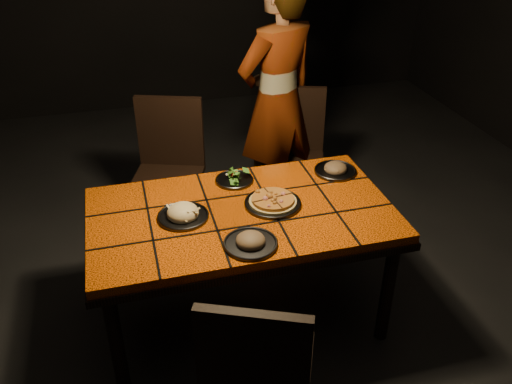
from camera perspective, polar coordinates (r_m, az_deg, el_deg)
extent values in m
cube|color=black|center=(3.36, -1.36, -13.03)|extent=(6.00, 7.00, 0.04)
cube|color=#D54E06|center=(2.89, -1.54, -2.36)|extent=(1.60, 0.90, 0.05)
cube|color=black|center=(2.91, -1.53, -3.10)|extent=(1.62, 0.92, 0.04)
cylinder|color=black|center=(2.81, -14.46, -15.27)|extent=(0.07, 0.07, 0.66)
cylinder|color=black|center=(3.08, 13.64, -10.19)|extent=(0.07, 0.07, 0.66)
cylinder|color=black|center=(3.37, -15.05, -6.30)|extent=(0.07, 0.07, 0.66)
cylinder|color=black|center=(3.60, 8.34, -2.79)|extent=(0.07, 0.07, 0.66)
cube|color=black|center=(2.45, 0.45, -17.90)|extent=(0.58, 0.58, 0.04)
cube|color=black|center=(2.13, -0.33, -17.28)|extent=(0.42, 0.21, 0.48)
cylinder|color=black|center=(2.74, 4.85, -18.85)|extent=(0.04, 0.04, 0.45)
cylinder|color=black|center=(2.77, -2.83, -18.05)|extent=(0.04, 0.04, 0.45)
cube|color=black|center=(3.72, -9.33, 1.21)|extent=(0.58, 0.58, 0.04)
cube|color=black|center=(3.77, -9.01, 6.33)|extent=(0.44, 0.19, 0.50)
cylinder|color=black|center=(3.75, -12.35, -3.47)|extent=(0.04, 0.04, 0.47)
cylinder|color=black|center=(3.67, -6.81, -3.78)|extent=(0.04, 0.04, 0.47)
cylinder|color=black|center=(4.04, -11.01, -0.53)|extent=(0.04, 0.04, 0.47)
cylinder|color=black|center=(3.97, -5.87, -0.75)|extent=(0.04, 0.04, 0.47)
cube|color=black|center=(3.91, 3.91, 2.98)|extent=(0.56, 0.56, 0.04)
cube|color=black|center=(3.98, 4.02, 7.70)|extent=(0.44, 0.18, 0.49)
cylinder|color=black|center=(3.88, 1.16, -1.44)|extent=(0.04, 0.04, 0.45)
cylinder|color=black|center=(3.89, 6.45, -1.57)|extent=(0.04, 0.04, 0.45)
cylinder|color=black|center=(4.19, 1.32, 1.20)|extent=(0.04, 0.04, 0.45)
cylinder|color=black|center=(4.20, 6.22, 1.07)|extent=(0.04, 0.04, 0.45)
imported|color=brown|center=(3.83, 2.24, 9.41)|extent=(0.78, 0.66, 1.80)
cylinder|color=#36363B|center=(2.92, 1.77, -1.24)|extent=(0.31, 0.31, 0.01)
torus|color=#36363B|center=(2.91, 1.78, -1.11)|extent=(0.31, 0.31, 0.01)
cylinder|color=tan|center=(2.91, 1.78, -1.03)|extent=(0.29, 0.29, 0.01)
cylinder|color=#C27532|center=(2.90, 1.78, -0.78)|extent=(0.26, 0.26, 0.02)
cylinder|color=#36363B|center=(2.84, -7.67, -2.60)|extent=(0.27, 0.27, 0.01)
torus|color=#36363B|center=(2.83, -7.68, -2.46)|extent=(0.27, 0.27, 0.01)
ellipsoid|color=beige|center=(2.82, -7.71, -2.12)|extent=(0.16, 0.16, 0.09)
cylinder|color=#36363B|center=(3.13, -2.29, 1.23)|extent=(0.22, 0.22, 0.01)
torus|color=#36363B|center=(3.13, -2.29, 1.35)|extent=(0.22, 0.22, 0.01)
cylinder|color=#36363B|center=(2.62, -0.57, -5.51)|extent=(0.26, 0.26, 0.01)
torus|color=#36363B|center=(2.61, -0.57, -5.37)|extent=(0.27, 0.27, 0.01)
ellipsoid|color=brown|center=(2.60, -0.58, -5.02)|extent=(0.16, 0.16, 0.09)
cylinder|color=#36363B|center=(3.26, 8.34, 2.17)|extent=(0.25, 0.25, 0.01)
torus|color=#36363B|center=(3.26, 8.35, 2.30)|extent=(0.25, 0.25, 0.01)
ellipsoid|color=brown|center=(3.25, 8.37, 2.58)|extent=(0.15, 0.15, 0.08)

